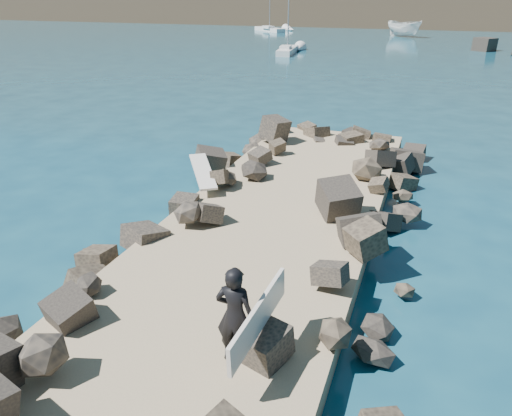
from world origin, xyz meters
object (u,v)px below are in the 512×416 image
(surfboard_resting, at_px, (203,174))
(surfer_with_board, at_px, (238,316))
(boat_imported, at_px, (404,28))
(sailboat_e, at_px, (269,29))

(surfboard_resting, relative_size, surfer_with_board, 0.97)
(surfboard_resting, relative_size, boat_imported, 0.35)
(surfboard_resting, height_order, surfer_with_board, surfer_with_board)
(boat_imported, relative_size, sailboat_e, 0.70)
(surfer_with_board, relative_size, sailboat_e, 0.25)
(boat_imported, bearing_deg, surfer_with_board, -138.99)
(surfboard_resting, distance_m, sailboat_e, 78.72)
(surfboard_resting, distance_m, surfer_with_board, 9.05)
(sailboat_e, bearing_deg, boat_imported, -8.95)
(boat_imported, xyz_separation_m, surfer_with_board, (2.94, -79.69, 0.30))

